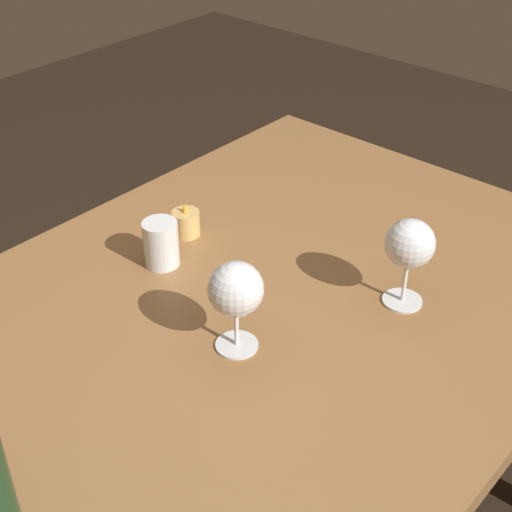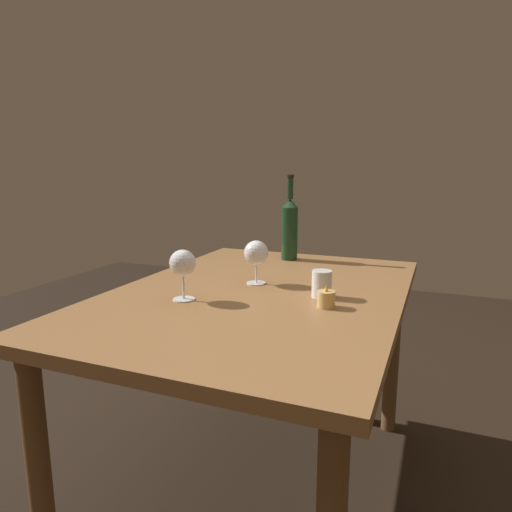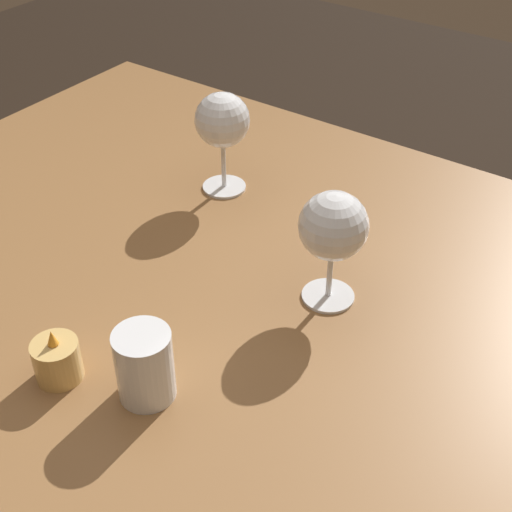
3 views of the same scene
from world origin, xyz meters
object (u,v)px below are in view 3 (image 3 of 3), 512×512
wine_glass_left (222,123)px  votive_candle (57,361)px  water_tumbler (148,369)px  wine_glass_right (333,228)px

wine_glass_left → votive_candle: bearing=102.2°
votive_candle → wine_glass_left: bearing=-77.8°
wine_glass_left → water_tumbler: bearing=116.6°
water_tumbler → votive_candle: (0.10, 0.04, -0.02)m
wine_glass_left → wine_glass_right: (-0.26, 0.13, -0.00)m
water_tumbler → wine_glass_left: bearing=-63.4°
water_tumbler → votive_candle: bearing=20.4°
wine_glass_right → votive_candle: bearing=58.9°
wine_glass_left → wine_glass_right: size_ratio=1.03×
wine_glass_right → water_tumbler: wine_glass_right is taller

